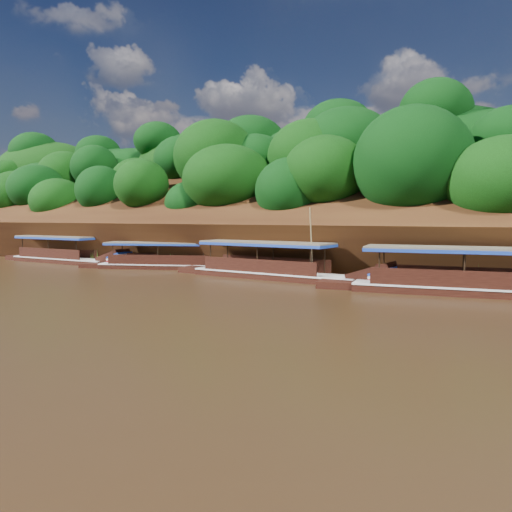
% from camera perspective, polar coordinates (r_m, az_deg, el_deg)
% --- Properties ---
extents(ground, '(160.00, 160.00, 0.00)m').
position_cam_1_polar(ground, '(27.91, -2.35, -4.43)').
color(ground, black).
rests_on(ground, ground).
extents(riverbank, '(120.00, 30.06, 19.40)m').
position_cam_1_polar(riverbank, '(48.46, 11.92, 1.55)').
color(riverbank, black).
rests_on(riverbank, ground).
extents(boat_0, '(16.43, 4.53, 6.20)m').
position_cam_1_polar(boat_0, '(30.27, 25.82, -3.04)').
color(boat_0, black).
rests_on(boat_0, ground).
extents(boat_1, '(14.99, 3.32, 5.38)m').
position_cam_1_polar(boat_1, '(34.43, 3.25, -1.74)').
color(boat_1, black).
rests_on(boat_1, ground).
extents(boat_2, '(13.79, 6.52, 4.87)m').
position_cam_1_polar(boat_2, '(41.77, -8.86, -0.79)').
color(boat_2, black).
rests_on(boat_2, ground).
extents(boat_3, '(13.98, 2.74, 2.96)m').
position_cam_1_polar(boat_3, '(49.67, -20.69, -0.11)').
color(boat_3, black).
rests_on(boat_3, ground).
extents(reeds, '(48.42, 2.45, 1.89)m').
position_cam_1_polar(reeds, '(37.71, 0.51, -0.81)').
color(reeds, '#305F17').
rests_on(reeds, ground).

